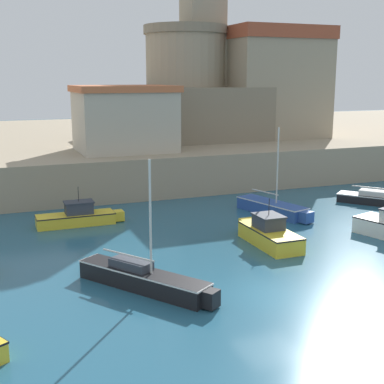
% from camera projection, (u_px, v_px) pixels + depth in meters
% --- Properties ---
extents(ground_plane, '(200.00, 200.00, 0.00)m').
position_uv_depth(ground_plane, '(269.00, 295.00, 22.16)').
color(ground_plane, '#235670').
extents(quay_seawall, '(120.00, 40.00, 3.07)m').
position_uv_depth(quay_seawall, '(90.00, 147.00, 56.60)').
color(quay_seawall, gray).
rests_on(quay_seawall, ground).
extents(motorboat_yellow_0, '(1.74, 5.10, 2.54)m').
position_uv_depth(motorboat_yellow_0, '(268.00, 233.00, 28.77)').
color(motorboat_yellow_0, yellow).
rests_on(motorboat_yellow_0, ground).
extents(sailboat_black_1, '(4.62, 6.25, 5.65)m').
position_uv_depth(sailboat_black_1, '(144.00, 278.00, 22.65)').
color(sailboat_black_1, black).
rests_on(sailboat_black_1, ground).
extents(sailboat_blue_3, '(2.82, 6.00, 5.73)m').
position_uv_depth(sailboat_blue_3, '(273.00, 208.00, 35.09)').
color(sailboat_blue_3, '#284C9E').
rests_on(sailboat_blue_3, ground).
extents(sailboat_black_5, '(4.91, 5.76, 4.43)m').
position_uv_depth(sailboat_black_5, '(382.00, 199.00, 37.66)').
color(sailboat_black_5, black).
rests_on(sailboat_black_5, ground).
extents(motorboat_yellow_8, '(5.33, 1.48, 2.36)m').
position_uv_depth(motorboat_yellow_8, '(78.00, 216.00, 32.60)').
color(motorboat_yellow_8, yellow).
rests_on(motorboat_yellow_8, ground).
extents(church, '(13.43, 17.06, 17.81)m').
position_uv_depth(church, '(244.00, 77.00, 55.36)').
color(church, gray).
rests_on(church, quay_seawall).
extents(fortress, '(12.65, 12.65, 10.50)m').
position_uv_depth(fortress, '(186.00, 99.00, 51.57)').
color(fortress, gray).
rests_on(fortress, quay_seawall).
extents(harbor_shed_mid_row, '(7.70, 6.42, 5.13)m').
position_uv_depth(harbor_shed_mid_row, '(124.00, 118.00, 42.29)').
color(harbor_shed_mid_row, '#BCB29E').
rests_on(harbor_shed_mid_row, quay_seawall).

